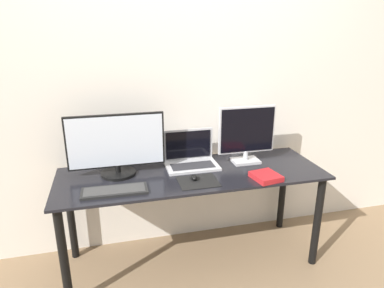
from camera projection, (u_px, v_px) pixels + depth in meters
name	position (u px, v px, depth m)	size (l,w,h in m)	color
ground_plane	(203.00, 288.00, 2.35)	(12.00, 12.00, 0.00)	#8C7051
wall_back	(180.00, 90.00, 2.59)	(7.00, 0.05, 2.50)	silver
desk	(192.00, 187.00, 2.44)	(1.87, 0.64, 0.73)	black
monitor_left	(116.00, 146.00, 2.31)	(0.65, 0.24, 0.43)	black
monitor_right	(247.00, 134.00, 2.53)	(0.43, 0.14, 0.43)	silver
laptop	(190.00, 157.00, 2.53)	(0.38, 0.25, 0.25)	silver
keyboard	(115.00, 191.00, 2.12)	(0.41, 0.16, 0.02)	black
mousepad	(198.00, 182.00, 2.26)	(0.26, 0.22, 0.00)	black
mouse	(194.00, 177.00, 2.28)	(0.04, 0.07, 0.03)	black
book	(266.00, 176.00, 2.30)	(0.19, 0.21, 0.04)	red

